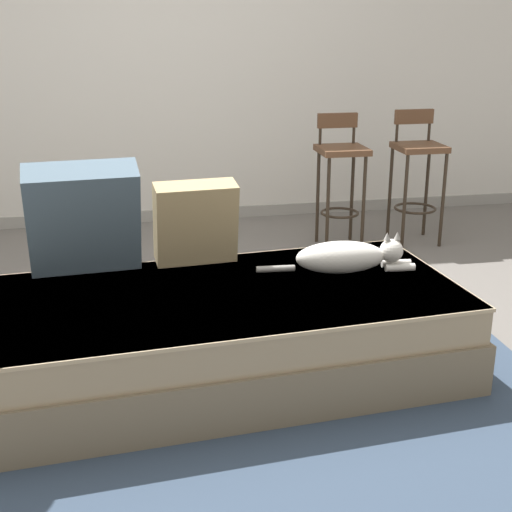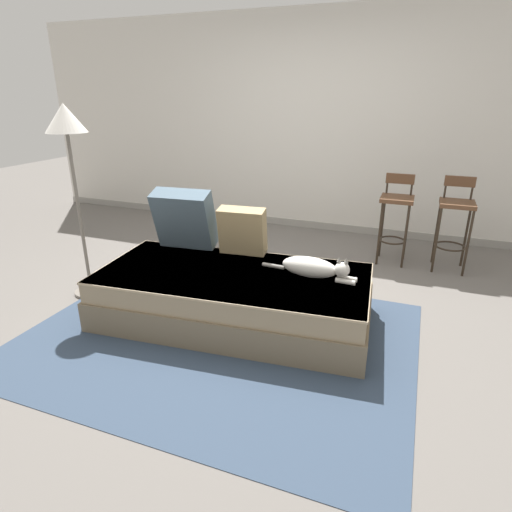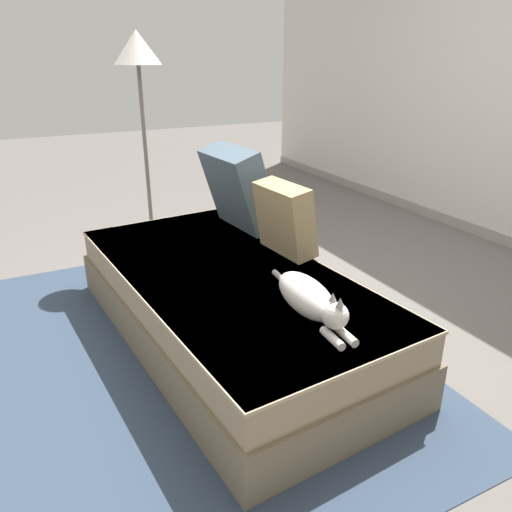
{
  "view_description": "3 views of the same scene",
  "coord_description": "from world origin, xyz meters",
  "px_view_note": "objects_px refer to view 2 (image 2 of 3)",
  "views": [
    {
      "loc": [
        -0.42,
        -3.26,
        1.55
      ],
      "look_at": [
        0.15,
        -0.3,
        0.52
      ],
      "focal_mm": 50.0,
      "sensor_mm": 36.0,
      "label": 1
    },
    {
      "loc": [
        1.23,
        -3.12,
        1.69
      ],
      "look_at": [
        0.15,
        -0.3,
        0.52
      ],
      "focal_mm": 30.0,
      "sensor_mm": 36.0,
      "label": 2
    },
    {
      "loc": [
        2.21,
        -1.34,
        1.47
      ],
      "look_at": [
        0.15,
        -0.3,
        0.52
      ],
      "focal_mm": 35.0,
      "sensor_mm": 36.0,
      "label": 3
    }
  ],
  "objects_px": {
    "bar_stool_near_window": "(396,210)",
    "bar_stool_by_doorway": "(455,216)",
    "cat": "(313,268)",
    "couch": "(233,296)",
    "floor_lamp": "(68,137)",
    "throw_pillow_corner": "(185,219)",
    "throw_pillow_middle": "(242,231)"
  },
  "relations": [
    {
      "from": "throw_pillow_middle",
      "to": "bar_stool_by_doorway",
      "type": "distance_m",
      "value": 2.16
    },
    {
      "from": "cat",
      "to": "bar_stool_near_window",
      "type": "bearing_deg",
      "value": 73.84
    },
    {
      "from": "throw_pillow_corner",
      "to": "bar_stool_near_window",
      "type": "xyz_separation_m",
      "value": [
        1.65,
        1.38,
        -0.11
      ]
    },
    {
      "from": "throw_pillow_middle",
      "to": "bar_stool_near_window",
      "type": "relative_size",
      "value": 0.45
    },
    {
      "from": "throw_pillow_corner",
      "to": "bar_stool_by_doorway",
      "type": "height_order",
      "value": "throw_pillow_corner"
    },
    {
      "from": "cat",
      "to": "floor_lamp",
      "type": "xyz_separation_m",
      "value": [
        -1.98,
        -0.16,
        0.88
      ]
    },
    {
      "from": "throw_pillow_corner",
      "to": "throw_pillow_middle",
      "type": "bearing_deg",
      "value": 4.98
    },
    {
      "from": "couch",
      "to": "bar_stool_by_doorway",
      "type": "relative_size",
      "value": 2.33
    },
    {
      "from": "throw_pillow_middle",
      "to": "floor_lamp",
      "type": "bearing_deg",
      "value": -162.23
    },
    {
      "from": "bar_stool_near_window",
      "to": "bar_stool_by_doorway",
      "type": "distance_m",
      "value": 0.55
    },
    {
      "from": "bar_stool_by_doorway",
      "to": "couch",
      "type": "bearing_deg",
      "value": -132.79
    },
    {
      "from": "couch",
      "to": "floor_lamp",
      "type": "height_order",
      "value": "floor_lamp"
    },
    {
      "from": "throw_pillow_corner",
      "to": "floor_lamp",
      "type": "relative_size",
      "value": 0.33
    },
    {
      "from": "bar_stool_by_doorway",
      "to": "floor_lamp",
      "type": "relative_size",
      "value": 0.57
    },
    {
      "from": "couch",
      "to": "floor_lamp",
      "type": "xyz_separation_m",
      "value": [
        -1.39,
        -0.02,
        1.15
      ]
    },
    {
      "from": "throw_pillow_corner",
      "to": "throw_pillow_middle",
      "type": "height_order",
      "value": "throw_pillow_corner"
    },
    {
      "from": "couch",
      "to": "bar_stool_by_doorway",
      "type": "height_order",
      "value": "bar_stool_by_doorway"
    },
    {
      "from": "couch",
      "to": "cat",
      "type": "distance_m",
      "value": 0.66
    },
    {
      "from": "cat",
      "to": "floor_lamp",
      "type": "relative_size",
      "value": 0.46
    },
    {
      "from": "throw_pillow_middle",
      "to": "bar_stool_by_doorway",
      "type": "bearing_deg",
      "value": 38.34
    },
    {
      "from": "throw_pillow_corner",
      "to": "floor_lamp",
      "type": "xyz_separation_m",
      "value": [
        -0.79,
        -0.37,
        0.69
      ]
    },
    {
      "from": "throw_pillow_middle",
      "to": "cat",
      "type": "xyz_separation_m",
      "value": [
        0.68,
        -0.26,
        -0.13
      ]
    },
    {
      "from": "floor_lamp",
      "to": "throw_pillow_corner",
      "type": "bearing_deg",
      "value": 25.34
    },
    {
      "from": "throw_pillow_middle",
      "to": "cat",
      "type": "bearing_deg",
      "value": -20.94
    },
    {
      "from": "throw_pillow_middle",
      "to": "cat",
      "type": "distance_m",
      "value": 0.73
    },
    {
      "from": "bar_stool_near_window",
      "to": "floor_lamp",
      "type": "xyz_separation_m",
      "value": [
        -2.44,
        -1.76,
        0.79
      ]
    },
    {
      "from": "cat",
      "to": "bar_stool_by_doorway",
      "type": "distance_m",
      "value": 1.89
    },
    {
      "from": "throw_pillow_corner",
      "to": "couch",
      "type": "bearing_deg",
      "value": -30.3
    },
    {
      "from": "throw_pillow_corner",
      "to": "floor_lamp",
      "type": "distance_m",
      "value": 1.11
    },
    {
      "from": "cat",
      "to": "floor_lamp",
      "type": "height_order",
      "value": "floor_lamp"
    },
    {
      "from": "cat",
      "to": "bar_stool_by_doorway",
      "type": "height_order",
      "value": "bar_stool_by_doorway"
    },
    {
      "from": "couch",
      "to": "floor_lamp",
      "type": "distance_m",
      "value": 1.8
    }
  ]
}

